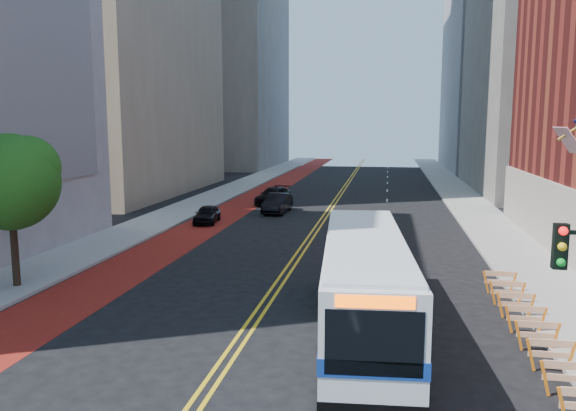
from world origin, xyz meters
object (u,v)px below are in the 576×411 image
Objects in this scene: street_tree at (11,178)px; car_c at (274,196)px; transit_bus at (364,281)px; car_a at (207,214)px; car_b at (278,203)px.

street_tree is 28.90m from car_c.
car_a is at bearing 117.48° from transit_bus.
street_tree reaches higher than car_a.
transit_bus reaches higher than car_a.
street_tree is 24.41m from car_b.
car_c is at bearing 78.22° from street_tree.
street_tree is 18.08m from car_a.
transit_bus is at bearing -60.68° from car_c.
street_tree is at bearing 166.51° from transit_bus.
car_b is (7.20, 22.96, -4.13)m from street_tree.
transit_bus is 2.49× the size of car_c.
transit_bus is 3.32× the size of car_a.
street_tree is at bearing -105.78° from car_a.
transit_bus is 23.30m from car_a.
car_a is 7.02m from car_b.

